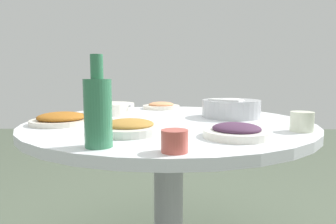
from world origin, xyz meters
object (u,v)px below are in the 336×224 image
(round_dining_table, at_px, (168,149))
(tea_cup_near, at_px, (302,122))
(dish_eggplant, at_px, (236,131))
(tea_cup_side, at_px, (219,104))
(dish_tofu_braise, at_px, (129,127))
(dish_shrimp, at_px, (161,106))
(rice_bowl, at_px, (231,108))
(dish_stirfry, at_px, (62,119))
(green_bottle, at_px, (98,110))
(soup_bowl, at_px, (110,109))
(tea_cup_far, at_px, (175,141))

(round_dining_table, xyz_separation_m, tea_cup_near, (0.48, -0.26, 0.17))
(dish_eggplant, height_order, tea_cup_side, tea_cup_side)
(dish_tofu_braise, height_order, tea_cup_near, tea_cup_near)
(tea_cup_near, bearing_deg, dish_shrimp, 124.91)
(dish_tofu_braise, height_order, dish_eggplant, dish_tofu_braise)
(rice_bowl, bearing_deg, dish_eggplant, -99.74)
(rice_bowl, relative_size, tea_cup_near, 3.49)
(tea_cup_side, bearing_deg, dish_stirfry, -142.15)
(rice_bowl, height_order, tea_cup_near, rice_bowl)
(dish_eggplant, xyz_separation_m, dish_stirfry, (-0.66, 0.26, 0.00))
(rice_bowl, height_order, dish_eggplant, rice_bowl)
(dish_shrimp, distance_m, dish_tofu_braise, 0.79)
(green_bottle, height_order, tea_cup_near, green_bottle)
(rice_bowl, bearing_deg, dish_stirfry, -164.37)
(soup_bowl, height_order, dish_stirfry, soup_bowl)
(rice_bowl, height_order, green_bottle, green_bottle)
(round_dining_table, relative_size, dish_tofu_braise, 4.96)
(round_dining_table, bearing_deg, tea_cup_near, -29.06)
(dish_stirfry, xyz_separation_m, green_bottle, (0.25, -0.39, 0.08))
(green_bottle, xyz_separation_m, tea_cup_far, (0.21, -0.05, -0.07))
(dish_tofu_braise, xyz_separation_m, green_bottle, (-0.05, -0.20, 0.08))
(green_bottle, bearing_deg, dish_eggplant, 18.20)
(dish_tofu_braise, bearing_deg, rice_bowl, 42.18)
(round_dining_table, height_order, dish_stirfry, dish_stirfry)
(rice_bowl, distance_m, dish_stirfry, 0.77)
(dish_stirfry, bearing_deg, tea_cup_side, 37.85)
(dish_eggplant, height_order, dish_stirfry, dish_stirfry)
(dish_stirfry, bearing_deg, green_bottle, -57.15)
(dish_eggplant, distance_m, green_bottle, 0.44)
(tea_cup_near, bearing_deg, dish_eggplant, -158.22)
(rice_bowl, bearing_deg, green_bottle, -129.14)
(rice_bowl, xyz_separation_m, soup_bowl, (-0.61, 0.12, -0.02))
(dish_stirfry, bearing_deg, round_dining_table, 13.74)
(tea_cup_near, bearing_deg, soup_bowl, 148.47)
(dish_tofu_braise, relative_size, dish_stirfry, 1.00)
(rice_bowl, height_order, soup_bowl, rice_bowl)
(green_bottle, bearing_deg, dish_tofu_braise, 75.73)
(dish_tofu_braise, distance_m, dish_stirfry, 0.36)
(tea_cup_near, bearing_deg, green_bottle, -160.40)
(rice_bowl, distance_m, tea_cup_far, 0.71)
(round_dining_table, relative_size, soup_bowl, 4.77)
(round_dining_table, bearing_deg, tea_cup_side, 57.21)
(soup_bowl, distance_m, tea_cup_side, 0.67)
(green_bottle, xyz_separation_m, tea_cup_near, (0.66, 0.24, -0.07))
(rice_bowl, relative_size, dish_eggplant, 1.29)
(tea_cup_near, bearing_deg, rice_bowl, 115.67)
(round_dining_table, xyz_separation_m, dish_shrimp, (-0.05, 0.49, 0.15))
(soup_bowl, bearing_deg, dish_stirfry, -111.38)
(soup_bowl, height_order, tea_cup_side, tea_cup_side)
(tea_cup_near, height_order, tea_cup_side, tea_cup_near)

